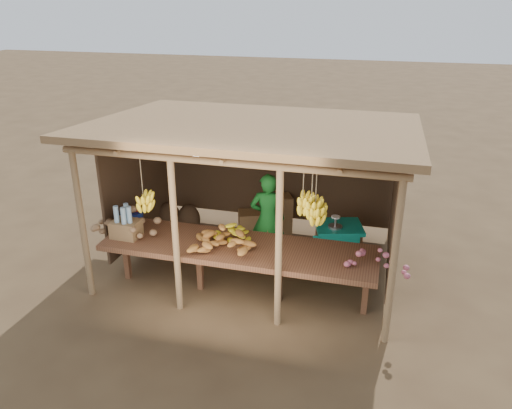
# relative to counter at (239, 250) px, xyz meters

# --- Properties ---
(ground) EXTENTS (60.00, 60.00, 0.00)m
(ground) POSITION_rel_counter_xyz_m (-0.00, 0.95, -0.74)
(ground) COLOR brown
(ground) RESTS_ON ground
(stall_structure) EXTENTS (4.70, 3.50, 2.43)m
(stall_structure) POSITION_rel_counter_xyz_m (-0.00, 0.86, 1.17)
(stall_structure) COLOR #95734D
(stall_structure) RESTS_ON ground
(counter) EXTENTS (3.90, 1.05, 0.80)m
(counter) POSITION_rel_counter_xyz_m (0.00, 0.00, 0.00)
(counter) COLOR brown
(counter) RESTS_ON ground
(potato_heap) EXTENTS (1.23, 0.91, 0.37)m
(potato_heap) POSITION_rel_counter_xyz_m (-1.72, 0.02, 0.25)
(potato_heap) COLOR #906C4A
(potato_heap) RESTS_ON counter
(sweet_potato_heap) EXTENTS (1.04, 0.74, 0.36)m
(sweet_potato_heap) POSITION_rel_counter_xyz_m (-0.15, -0.22, 0.24)
(sweet_potato_heap) COLOR #A96B2B
(sweet_potato_heap) RESTS_ON counter
(onion_heap) EXTENTS (0.91, 0.74, 0.36)m
(onion_heap) POSITION_rel_counter_xyz_m (1.90, -0.08, 0.24)
(onion_heap) COLOR #C05D6F
(onion_heap) RESTS_ON counter
(banana_pile) EXTENTS (0.65, 0.49, 0.35)m
(banana_pile) POSITION_rel_counter_xyz_m (-0.15, 0.21, 0.23)
(banana_pile) COLOR #FFF228
(banana_pile) RESTS_ON counter
(tomato_basin) EXTENTS (0.35, 0.35, 0.18)m
(tomato_basin) POSITION_rel_counter_xyz_m (-1.90, 0.46, 0.14)
(tomato_basin) COLOR navy
(tomato_basin) RESTS_ON counter
(bottle_box) EXTENTS (0.40, 0.32, 0.50)m
(bottle_box) POSITION_rel_counter_xyz_m (-1.67, -0.15, 0.25)
(bottle_box) COLOR olive
(bottle_box) RESTS_ON counter
(vendor) EXTENTS (0.62, 0.47, 1.53)m
(vendor) POSITION_rel_counter_xyz_m (0.16, 1.06, 0.03)
(vendor) COLOR #197326
(vendor) RESTS_ON ground
(tarp_crate) EXTENTS (0.88, 0.81, 0.88)m
(tarp_crate) POSITION_rel_counter_xyz_m (1.27, 1.34, -0.38)
(tarp_crate) COLOR brown
(tarp_crate) RESTS_ON ground
(carton_stack) EXTENTS (1.08, 0.52, 0.74)m
(carton_stack) POSITION_rel_counter_xyz_m (-0.07, 2.11, -0.41)
(carton_stack) COLOR olive
(carton_stack) RESTS_ON ground
(burlap_sacks) EXTENTS (0.83, 0.43, 0.59)m
(burlap_sacks) POSITION_rel_counter_xyz_m (-1.75, 1.87, -0.48)
(burlap_sacks) COLOR #4A3422
(burlap_sacks) RESTS_ON ground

